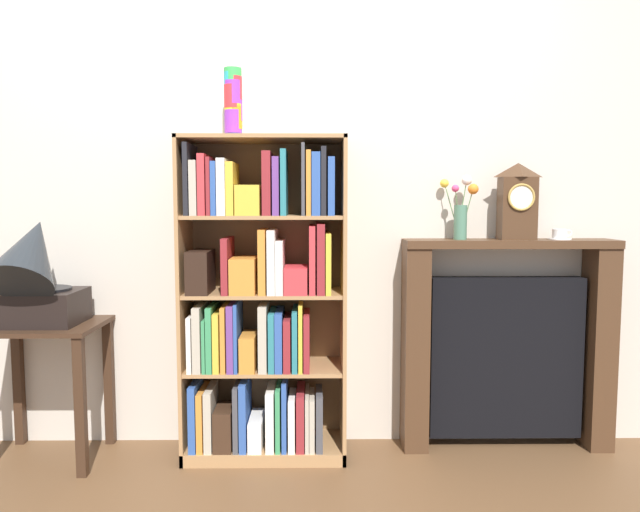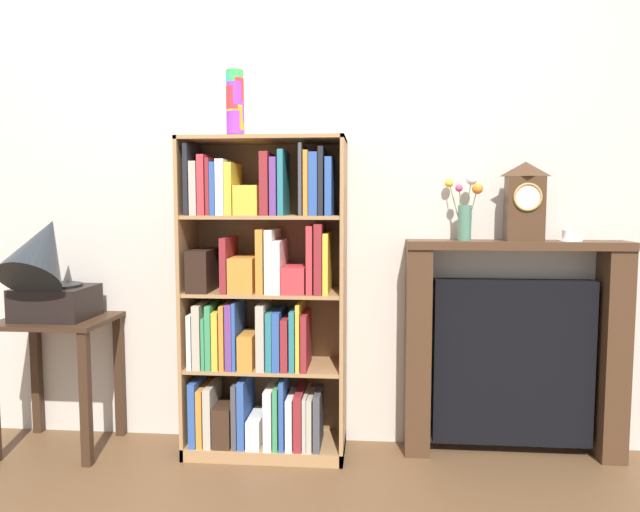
% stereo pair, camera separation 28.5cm
% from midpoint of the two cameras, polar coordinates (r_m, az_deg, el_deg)
% --- Properties ---
extents(ground_plane, '(7.68, 6.40, 0.02)m').
position_cam_midpoint_polar(ground_plane, '(3.07, -8.16, -19.01)').
color(ground_plane, brown).
extents(wall_back, '(4.68, 0.08, 2.60)m').
position_cam_midpoint_polar(wall_back, '(3.08, -6.21, 6.14)').
color(wall_back, beige).
rests_on(wall_back, ground).
extents(bookshelf, '(0.79, 0.34, 1.55)m').
position_cam_midpoint_polar(bookshelf, '(2.92, -8.49, -5.16)').
color(bookshelf, '#A87A4C').
rests_on(bookshelf, ground).
extents(cup_stack, '(0.09, 0.09, 0.32)m').
position_cam_midpoint_polar(cup_stack, '(2.96, -11.15, 14.20)').
color(cup_stack, blue).
rests_on(cup_stack, bookshelf).
extents(side_table_left, '(0.53, 0.44, 0.67)m').
position_cam_midpoint_polar(side_table_left, '(3.24, -27.13, -8.86)').
color(side_table_left, '#382316').
rests_on(side_table_left, ground).
extents(gramophone, '(0.35, 0.49, 0.58)m').
position_cam_midpoint_polar(gramophone, '(3.10, -28.06, -1.39)').
color(gramophone, black).
rests_on(gramophone, side_table_left).
extents(fireplace_mantel, '(1.05, 0.20, 1.06)m').
position_cam_midpoint_polar(fireplace_mantel, '(3.14, 14.92, -8.33)').
color(fireplace_mantel, '#472D1C').
rests_on(fireplace_mantel, ground).
extents(mantel_clock, '(0.17, 0.11, 0.38)m').
position_cam_midpoint_polar(mantel_clock, '(3.05, 15.89, 5.07)').
color(mantel_clock, '#472D1C').
rests_on(mantel_clock, fireplace_mantel).
extents(flower_vase, '(0.17, 0.13, 0.32)m').
position_cam_midpoint_polar(flower_vase, '(2.99, 10.74, 4.44)').
color(flower_vase, '#4C7A60').
rests_on(flower_vase, fireplace_mantel).
extents(teacup_with_saucer, '(0.12, 0.12, 0.05)m').
position_cam_midpoint_polar(teacup_with_saucer, '(3.12, 19.61, 1.91)').
color(teacup_with_saucer, white).
rests_on(teacup_with_saucer, fireplace_mantel).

